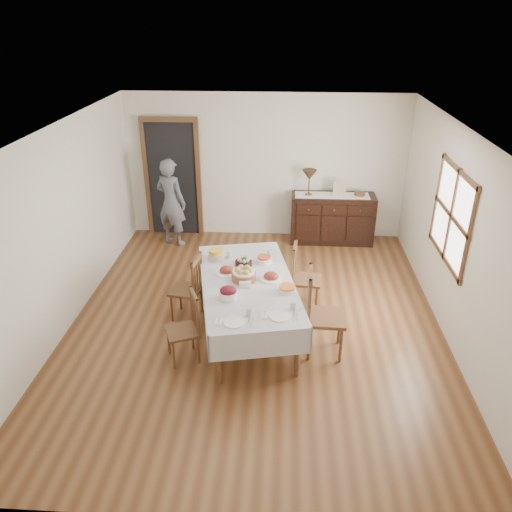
# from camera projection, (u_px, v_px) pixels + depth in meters

# --- Properties ---
(ground) EXTENTS (6.00, 6.00, 0.00)m
(ground) POSITION_uv_depth(u_px,v_px,m) (256.00, 321.00, 6.86)
(ground) COLOR brown
(room_shell) EXTENTS (5.02, 6.02, 2.65)m
(room_shell) POSITION_uv_depth(u_px,v_px,m) (246.00, 198.00, 6.52)
(room_shell) COLOR white
(room_shell) RESTS_ON ground
(dining_table) EXTENTS (1.56, 2.42, 0.77)m
(dining_table) POSITION_uv_depth(u_px,v_px,m) (248.00, 288.00, 6.33)
(dining_table) COLOR silver
(dining_table) RESTS_ON ground
(chair_left_near) EXTENTS (0.49, 0.49, 0.90)m
(chair_left_near) POSITION_uv_depth(u_px,v_px,m) (186.00, 327.00, 5.95)
(chair_left_near) COLOR brown
(chair_left_near) RESTS_ON ground
(chair_left_far) EXTENTS (0.45, 0.45, 0.94)m
(chair_left_far) POSITION_uv_depth(u_px,v_px,m) (189.00, 287.00, 6.75)
(chair_left_far) COLOR brown
(chair_left_far) RESTS_ON ground
(chair_right_near) EXTENTS (0.49, 0.49, 1.12)m
(chair_right_near) POSITION_uv_depth(u_px,v_px,m) (321.00, 313.00, 6.01)
(chair_right_near) COLOR brown
(chair_right_near) RESTS_ON ground
(chair_right_far) EXTENTS (0.44, 0.44, 0.96)m
(chair_right_far) POSITION_uv_depth(u_px,v_px,m) (303.00, 276.00, 7.01)
(chair_right_far) COLOR brown
(chair_right_far) RESTS_ON ground
(sideboard) EXTENTS (1.49, 0.54, 0.89)m
(sideboard) POSITION_uv_depth(u_px,v_px,m) (332.00, 218.00, 9.03)
(sideboard) COLOR black
(sideboard) RESTS_ON ground
(person) EXTENTS (0.62, 0.52, 1.68)m
(person) POSITION_uv_depth(u_px,v_px,m) (171.00, 199.00, 8.78)
(person) COLOR slate
(person) RESTS_ON ground
(bread_basket) EXTENTS (0.31, 0.31, 0.18)m
(bread_basket) POSITION_uv_depth(u_px,v_px,m) (244.00, 275.00, 6.29)
(bread_basket) COLOR brown
(bread_basket) RESTS_ON dining_table
(egg_basket) EXTENTS (0.23, 0.23, 0.11)m
(egg_basket) POSITION_uv_depth(u_px,v_px,m) (243.00, 262.00, 6.68)
(egg_basket) COLOR black
(egg_basket) RESTS_ON dining_table
(ham_platter_a) EXTENTS (0.31, 0.31, 0.11)m
(ham_platter_a) POSITION_uv_depth(u_px,v_px,m) (227.00, 271.00, 6.49)
(ham_platter_a) COLOR white
(ham_platter_a) RESTS_ON dining_table
(ham_platter_b) EXTENTS (0.29, 0.29, 0.11)m
(ham_platter_b) POSITION_uv_depth(u_px,v_px,m) (271.00, 277.00, 6.34)
(ham_platter_b) COLOR white
(ham_platter_b) RESTS_ON dining_table
(beet_bowl) EXTENTS (0.21, 0.21, 0.17)m
(beet_bowl) POSITION_uv_depth(u_px,v_px,m) (228.00, 293.00, 5.88)
(beet_bowl) COLOR white
(beet_bowl) RESTS_ON dining_table
(carrot_bowl) EXTENTS (0.21, 0.21, 0.10)m
(carrot_bowl) POSITION_uv_depth(u_px,v_px,m) (264.00, 260.00, 6.74)
(carrot_bowl) COLOR white
(carrot_bowl) RESTS_ON dining_table
(pineapple_bowl) EXTENTS (0.22, 0.22, 0.14)m
(pineapple_bowl) POSITION_uv_depth(u_px,v_px,m) (216.00, 255.00, 6.82)
(pineapple_bowl) COLOR #C4B586
(pineapple_bowl) RESTS_ON dining_table
(casserole_dish) EXTENTS (0.22, 0.22, 0.07)m
(casserole_dish) POSITION_uv_depth(u_px,v_px,m) (287.00, 289.00, 6.05)
(casserole_dish) COLOR white
(casserole_dish) RESTS_ON dining_table
(butter_dish) EXTENTS (0.16, 0.12, 0.07)m
(butter_dish) POSITION_uv_depth(u_px,v_px,m) (245.00, 284.00, 6.16)
(butter_dish) COLOR white
(butter_dish) RESTS_ON dining_table
(setting_left) EXTENTS (0.44, 0.31, 0.10)m
(setting_left) POSITION_uv_depth(u_px,v_px,m) (239.00, 318.00, 5.50)
(setting_left) COLOR white
(setting_left) RESTS_ON dining_table
(setting_right) EXTENTS (0.44, 0.31, 0.10)m
(setting_right) POSITION_uv_depth(u_px,v_px,m) (284.00, 312.00, 5.61)
(setting_right) COLOR white
(setting_right) RESTS_ON dining_table
(glass_far_a) EXTENTS (0.07, 0.07, 0.10)m
(glass_far_a) POSITION_uv_depth(u_px,v_px,m) (229.00, 255.00, 6.86)
(glass_far_a) COLOR silver
(glass_far_a) RESTS_ON dining_table
(glass_far_b) EXTENTS (0.07, 0.07, 0.09)m
(glass_far_b) POSITION_uv_depth(u_px,v_px,m) (270.00, 252.00, 6.94)
(glass_far_b) COLOR silver
(glass_far_b) RESTS_ON dining_table
(runner) EXTENTS (1.30, 0.35, 0.01)m
(runner) POSITION_uv_depth(u_px,v_px,m) (332.00, 195.00, 8.81)
(runner) COLOR white
(runner) RESTS_ON sideboard
(table_lamp) EXTENTS (0.26, 0.26, 0.46)m
(table_lamp) POSITION_uv_depth(u_px,v_px,m) (309.00, 176.00, 8.68)
(table_lamp) COLOR brown
(table_lamp) RESTS_ON sideboard
(picture_frame) EXTENTS (0.22, 0.08, 0.28)m
(picture_frame) POSITION_uv_depth(u_px,v_px,m) (340.00, 189.00, 8.71)
(picture_frame) COLOR tan
(picture_frame) RESTS_ON sideboard
(deco_bowl) EXTENTS (0.20, 0.20, 0.06)m
(deco_bowl) POSITION_uv_depth(u_px,v_px,m) (360.00, 194.00, 8.79)
(deco_bowl) COLOR brown
(deco_bowl) RESTS_ON sideboard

